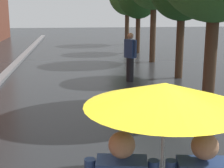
{
  "coord_description": "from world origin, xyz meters",
  "views": [
    {
      "loc": [
        -0.57,
        -1.99,
        2.6
      ],
      "look_at": [
        0.04,
        3.35,
        1.35
      ],
      "focal_mm": 53.9,
      "sensor_mm": 36.0,
      "label": 1
    }
  ],
  "objects": [
    {
      "name": "kerb_strip",
      "position": [
        -3.2,
        10.0,
        0.06
      ],
      "size": [
        0.3,
        36.0,
        0.12
      ],
      "primitive_type": "cube",
      "color": "slate",
      "rests_on": "ground"
    },
    {
      "name": "couple_under_umbrella",
      "position": [
        0.09,
        0.36,
        1.42
      ],
      "size": [
        1.23,
        1.23,
        2.05
      ],
      "color": "#1E233D",
      "rests_on": "ground"
    },
    {
      "name": "pedestrian_walking_midground",
      "position": [
        1.37,
        9.5,
        0.87
      ],
      "size": [
        0.41,
        0.5,
        1.7
      ],
      "color": "black",
      "rests_on": "ground"
    }
  ]
}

